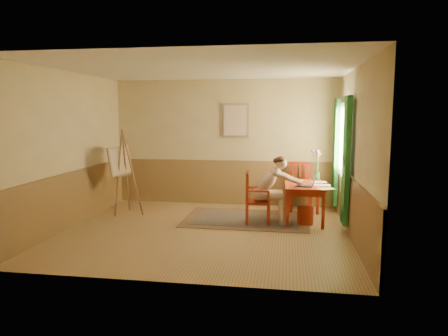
% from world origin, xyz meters
% --- Properties ---
extents(room, '(5.04, 4.54, 2.84)m').
position_xyz_m(room, '(0.00, 0.00, 1.40)').
color(room, tan).
rests_on(room, ground).
extents(wainscot, '(5.00, 4.50, 1.00)m').
position_xyz_m(wainscot, '(0.00, 0.80, 0.50)').
color(wainscot, '#997648').
rests_on(wainscot, room).
extents(window, '(0.12, 2.01, 2.20)m').
position_xyz_m(window, '(2.42, 1.10, 1.35)').
color(window, white).
rests_on(window, room).
extents(wall_portrait, '(0.60, 0.05, 0.76)m').
position_xyz_m(wall_portrait, '(0.25, 2.20, 1.90)').
color(wall_portrait, tan).
rests_on(wall_portrait, room).
extents(rug, '(2.41, 1.62, 0.02)m').
position_xyz_m(rug, '(0.63, 0.91, 0.01)').
color(rug, '#8C7251').
rests_on(rug, room).
extents(table, '(0.74, 1.21, 0.72)m').
position_xyz_m(table, '(1.73, 0.97, 0.63)').
color(table, '#BD381E').
rests_on(table, room).
extents(chair_left, '(0.48, 0.46, 0.97)m').
position_xyz_m(chair_left, '(0.83, 0.63, 0.49)').
color(chair_left, '#BD381E').
rests_on(chair_left, room).
extents(chair_back, '(0.46, 0.48, 1.02)m').
position_xyz_m(chair_back, '(1.69, 1.85, 0.51)').
color(chair_back, '#BD381E').
rests_on(chair_back, room).
extents(figure, '(0.96, 0.43, 1.27)m').
position_xyz_m(figure, '(1.13, 0.65, 0.70)').
color(figure, beige).
rests_on(figure, room).
extents(laptop, '(0.38, 0.26, 0.22)m').
position_xyz_m(laptop, '(1.78, 0.69, 0.76)').
color(laptop, '#1E2338').
rests_on(laptop, table).
extents(papers, '(0.88, 1.14, 0.00)m').
position_xyz_m(papers, '(1.94, 0.97, 0.72)').
color(papers, white).
rests_on(papers, table).
extents(vase, '(0.22, 0.33, 0.62)m').
position_xyz_m(vase, '(2.00, 1.49, 1.01)').
color(vase, '#3F724C').
rests_on(vase, table).
extents(wastebasket, '(0.40, 0.40, 0.32)m').
position_xyz_m(wastebasket, '(1.76, 0.72, 0.16)').
color(wastebasket, '#C13B1C').
rests_on(wastebasket, room).
extents(easel, '(0.63, 0.78, 1.74)m').
position_xyz_m(easel, '(-1.93, 0.99, 1.03)').
color(easel, olive).
rests_on(easel, room).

